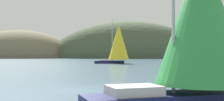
{
  "coord_description": "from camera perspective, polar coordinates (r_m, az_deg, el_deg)",
  "views": [
    {
      "loc": [
        2.29,
        -17.47,
        2.27
      ],
      "look_at": [
        0.0,
        44.35,
        3.02
      ],
      "focal_mm": 44.89,
      "sensor_mm": 36.0,
      "label": 1
    }
  ],
  "objects": [
    {
      "name": "headland_center",
      "position": [
        152.51,
        3.14,
        -1.55
      ],
      "size": [
        84.26,
        44.0,
        39.71
      ],
      "primitive_type": "ellipsoid",
      "color": "#425138",
      "rests_on": "ground_plane"
    },
    {
      "name": "sailboat_green_sail",
      "position": [
        12.29,
        17.09,
        5.23
      ],
      "size": [
        7.64,
        5.21,
        7.52
      ],
      "color": "#191E4C",
      "rests_on": "ground_plane"
    },
    {
      "name": "ground_plane",
      "position": [
        17.76,
        -5.36,
        -8.03
      ],
      "size": [
        360.0,
        360.0,
        0.0
      ],
      "primitive_type": "plane",
      "color": "#426075"
    },
    {
      "name": "headland_left",
      "position": [
        162.89,
        -18.48,
        -1.46
      ],
      "size": [
        60.43,
        44.0,
        30.88
      ],
      "primitive_type": "ellipsoid",
      "color": "#6B664C",
      "rests_on": "ground_plane"
    },
    {
      "name": "sailboat_pink_spinnaker",
      "position": [
        72.75,
        13.3,
        0.95
      ],
      "size": [
        8.08,
        7.93,
        8.29
      ],
      "color": "navy",
      "rests_on": "ground_plane"
    },
    {
      "name": "sailboat_yellow_sail",
      "position": [
        66.26,
        1.27,
        1.58
      ],
      "size": [
        8.38,
        5.18,
        10.41
      ],
      "color": "#191E4C",
      "rests_on": "ground_plane"
    }
  ]
}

